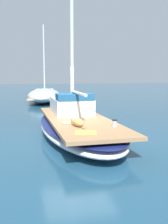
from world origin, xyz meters
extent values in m
plane|color=navy|center=(0.00, 0.00, 0.00)|extent=(120.00, 120.00, 0.00)
ellipsoid|color=white|center=(0.00, 0.00, 0.28)|extent=(2.60, 7.23, 0.56)
ellipsoid|color=navy|center=(0.00, 0.00, 0.46)|extent=(2.61, 7.27, 0.08)
cube|color=#A37A51|center=(0.00, 0.00, 0.61)|extent=(2.14, 6.65, 0.10)
cylinder|color=silver|center=(-0.01, -0.20, 1.56)|extent=(0.10, 2.20, 0.10)
cube|color=silver|center=(-0.02, 1.20, 0.96)|extent=(1.43, 2.22, 0.60)
cube|color=navy|center=(-0.02, 0.43, 1.38)|extent=(1.34, 0.72, 0.24)
ellipsoid|color=tan|center=(-0.32, -1.53, 0.77)|extent=(0.37, 0.64, 0.22)
ellipsoid|color=tan|center=(-0.39, -1.17, 0.76)|extent=(0.17, 0.22, 0.13)
cone|color=#45331C|center=(-0.43, -1.18, 0.82)|extent=(0.05, 0.05, 0.05)
cone|color=#45331C|center=(-0.34, -1.16, 0.82)|extent=(0.05, 0.05, 0.05)
cylinder|color=tan|center=(-0.42, -1.34, 0.69)|extent=(0.09, 0.19, 0.06)
cylinder|color=tan|center=(-0.30, -1.32, 0.69)|extent=(0.09, 0.19, 0.06)
cylinder|color=tan|center=(-0.24, -1.92, 0.69)|extent=(0.07, 0.18, 0.04)
cylinder|color=#B7B7BC|center=(0.74, -1.81, 0.70)|extent=(0.16, 0.16, 0.08)
cylinder|color=#B7B7BC|center=(0.74, -1.81, 0.79)|extent=(0.13, 0.13, 0.10)
cylinder|color=black|center=(0.74, -1.81, 0.86)|extent=(0.15, 0.15, 0.03)
torus|color=beige|center=(-0.55, -1.00, 0.68)|extent=(0.32, 0.32, 0.04)
cube|color=#D8D14C|center=(-0.31, -2.49, 0.68)|extent=(0.63, 0.48, 0.03)
ellipsoid|color=#B2B7C1|center=(-0.08, 12.89, 0.54)|extent=(3.63, 7.75, 1.09)
cube|color=tan|center=(-0.08, 12.89, 0.45)|extent=(3.01, 6.94, 0.08)
cube|color=silver|center=(0.00, 13.44, 0.75)|extent=(1.74, 2.42, 0.52)
cube|color=maroon|center=(-0.26, 11.60, 0.67)|extent=(1.61, 2.40, 0.36)
cylinder|color=silver|center=(0.02, 13.63, 3.40)|extent=(0.12, 0.12, 5.89)
camera|label=1|loc=(-1.93, -9.08, 2.16)|focal=42.19mm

